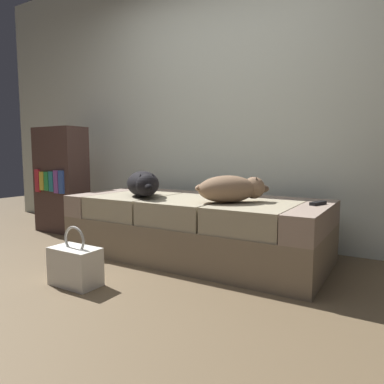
# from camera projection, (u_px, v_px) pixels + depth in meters

# --- Properties ---
(ground_plane) EXTENTS (10.00, 10.00, 0.00)m
(ground_plane) POSITION_uv_depth(u_px,v_px,m) (99.00, 302.00, 1.96)
(ground_plane) COLOR brown
(back_wall) EXTENTS (6.40, 0.10, 2.80)m
(back_wall) POSITION_uv_depth(u_px,v_px,m) (232.00, 92.00, 3.29)
(back_wall) COLOR silver
(back_wall) RESTS_ON ground
(couch) EXTENTS (2.03, 0.90, 0.48)m
(couch) POSITION_uv_depth(u_px,v_px,m) (195.00, 227.00, 2.84)
(couch) COLOR #806F59
(couch) RESTS_ON ground
(dog_dark) EXTENTS (0.53, 0.51, 0.21)m
(dog_dark) POSITION_uv_depth(u_px,v_px,m) (144.00, 184.00, 2.86)
(dog_dark) COLOR black
(dog_dark) RESTS_ON couch
(dog_tan) EXTENTS (0.49, 0.48, 0.20)m
(dog_tan) POSITION_uv_depth(u_px,v_px,m) (232.00, 189.00, 2.52)
(dog_tan) COLOR #83644A
(dog_tan) RESTS_ON couch
(tv_remote) EXTENTS (0.09, 0.16, 0.02)m
(tv_remote) POSITION_uv_depth(u_px,v_px,m) (318.00, 203.00, 2.41)
(tv_remote) COLOR black
(tv_remote) RESTS_ON couch
(handbag) EXTENTS (0.32, 0.18, 0.38)m
(handbag) POSITION_uv_depth(u_px,v_px,m) (75.00, 265.00, 2.21)
(handbag) COLOR silver
(handbag) RESTS_ON ground
(bookshelf) EXTENTS (0.56, 0.30, 1.10)m
(bookshelf) POSITION_uv_depth(u_px,v_px,m) (61.00, 180.00, 3.73)
(bookshelf) COLOR #47312C
(bookshelf) RESTS_ON ground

